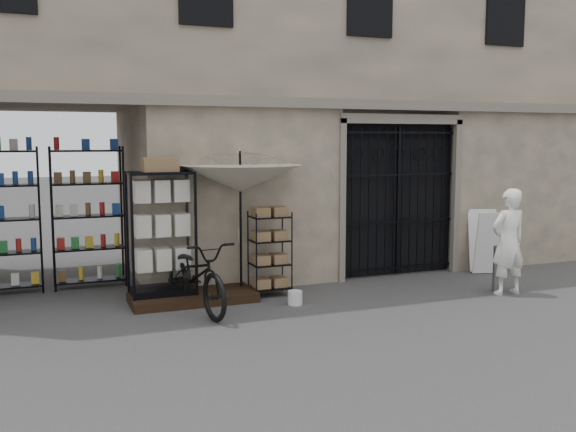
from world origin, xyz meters
name	(u,v)px	position (x,y,z in m)	size (l,w,h in m)	color
ground	(370,311)	(0.00, 0.00, 0.00)	(80.00, 80.00, 0.00)	black
main_building	(278,46)	(0.00, 4.00, 4.50)	(14.00, 4.00, 9.00)	tan
shop_recess	(49,207)	(-4.50, 2.80, 1.50)	(3.00, 1.70, 3.00)	black
shop_shelving	(46,219)	(-4.55, 3.30, 1.25)	(2.70, 0.50, 2.50)	black
iron_gate	(394,198)	(1.75, 2.28, 1.50)	(2.50, 0.21, 3.00)	black
step_platform	(193,297)	(-2.40, 1.55, 0.07)	(2.00, 0.90, 0.15)	black
display_cabinet	(162,240)	(-2.86, 1.67, 1.03)	(1.09, 0.81, 2.13)	black
wire_rack	(270,255)	(-1.08, 1.52, 0.70)	(0.71, 0.58, 1.42)	black
market_umbrella	(240,171)	(-1.53, 1.73, 2.10)	(1.83, 1.86, 2.91)	black
white_bucket	(295,298)	(-0.92, 0.78, 0.11)	(0.23, 0.23, 0.22)	silver
bicycle	(196,311)	(-2.47, 1.00, 0.00)	(0.74, 1.12, 2.12)	black
steel_bollard	(497,269)	(2.67, 0.34, 0.40)	(0.15, 0.15, 0.80)	slate
shopkeeper	(506,294)	(2.69, 0.11, 0.00)	(0.66, 1.81, 0.43)	white
easel_sign	(487,242)	(3.48, 1.64, 0.63)	(0.75, 0.81, 1.22)	silver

